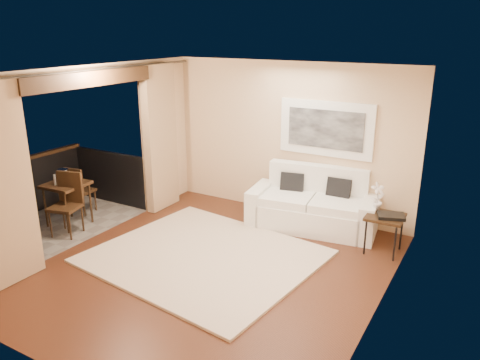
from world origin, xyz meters
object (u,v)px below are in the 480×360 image
Objects in this scene: balcony_chair_near at (68,198)px; balcony_chair_far at (78,187)px; bistro_table at (66,188)px; orchid at (378,197)px; side_table at (385,219)px; sofa at (313,206)px; ice_bucket at (63,175)px.

balcony_chair_far is at bearing 112.61° from balcony_chair_near.
balcony_chair_near is (0.26, -0.19, -0.08)m from bistro_table.
side_table is at bearing -43.09° from orchid.
sofa reaches higher than ice_bucket.
balcony_chair_near reaches higher than balcony_chair_far.
sofa reaches higher than side_table.
orchid is at bearing -18.66° from sofa.
ice_bucket reaches higher than bistro_table.
orchid is 0.49× the size of balcony_chair_far.
side_table is 1.35× the size of orchid.
side_table is 5.27m from balcony_chair_far.
sofa is 4.27m from ice_bucket.
bistro_table is 0.24m from ice_bucket.
balcony_chair_near reaches higher than bistro_table.
side_table is at bearing -173.59° from balcony_chair_far.
bistro_table is (-4.90, -1.63, 0.14)m from side_table.
side_table is 5.17m from bistro_table.
balcony_chair_near reaches higher than ice_bucket.
orchid is at bearing 20.81° from bistro_table.
bistro_table reaches higher than side_table.
balcony_chair_far is at bearing -166.90° from side_table.
ice_bucket is (-5.04, -1.55, 0.32)m from side_table.
bistro_table is at bearing -158.59° from sofa.
orchid is 4.90m from balcony_chair_near.
balcony_chair_near reaches higher than side_table.
bistro_table is (-3.64, -2.01, 0.31)m from sofa.
side_table is at bearing -24.18° from sofa.
ice_bucket is at bearing -160.57° from orchid.
sofa is 1.20m from orchid.
sofa is at bearing -164.56° from balcony_chair_far.
balcony_chair_near is at bearing -158.52° from side_table.
balcony_chair_far is at bearing 118.02° from bistro_table.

